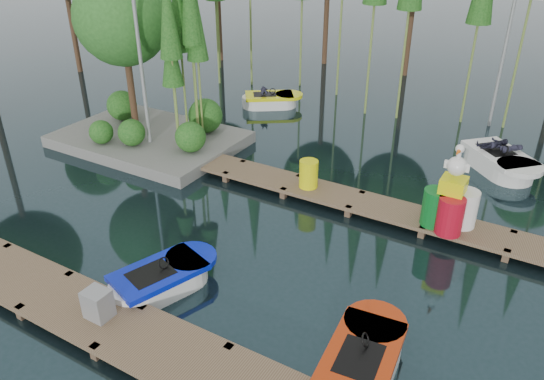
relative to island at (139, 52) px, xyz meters
The scene contains 14 objects.
ground_plane 7.79m from the island, 27.58° to the right, with size 90.00×90.00×0.00m, color #1B2D33.
near_dock 10.44m from the island, 51.04° to the right, with size 18.00×1.50×0.50m.
far_dock 7.91m from the island, ahead, with size 15.00×1.20×0.50m.
island is the anchor object (origin of this frame).
lamp_island 1.56m from the island, 44.71° to the right, with size 0.30×0.30×7.25m.
lamp_rear 12.91m from the island, 36.82° to the left, with size 0.30×0.30×7.25m.
boat_blue 9.15m from the island, 45.97° to the right, with size 1.90×2.78×0.86m.
boat_red 12.71m from the island, 30.10° to the right, with size 1.44×2.75×0.89m.
boat_yellow_far 6.35m from the island, 70.05° to the left, with size 2.73×2.39×1.27m.
boat_white_far 12.27m from the island, 18.43° to the left, with size 3.05×3.04×1.40m.
utility_cabinet 10.04m from the island, 53.41° to the right, with size 0.50×0.42×0.61m, color gray.
yellow_barrel 7.31m from the island, ahead, with size 0.54×0.54×0.81m, color #E6E70C.
drum_cluster 11.13m from the island, ahead, with size 1.30×1.19×2.24m.
seagull_post 11.00m from the island, ahead, with size 0.46×0.25×0.73m.
Camera 1 is at (6.53, -9.71, 7.50)m, focal length 35.00 mm.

